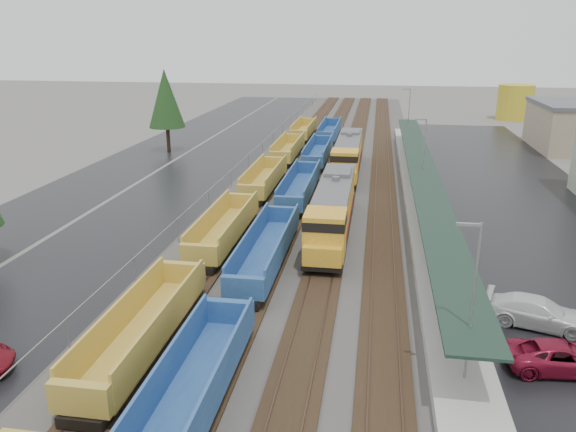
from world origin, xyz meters
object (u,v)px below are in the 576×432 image
(parked_car_east_b, at_px, (561,357))
(storage_tank, at_px, (515,102))
(well_string_blue, at_px, (267,250))
(locomotive_lead, at_px, (333,210))
(well_string_yellow, at_px, (224,229))
(parked_car_east_c, at_px, (538,313))
(locomotive_trail, at_px, (348,155))

(parked_car_east_b, bearing_deg, storage_tank, -15.32)
(storage_tank, bearing_deg, well_string_blue, -113.04)
(locomotive_lead, height_order, well_string_yellow, locomotive_lead)
(storage_tank, relative_size, parked_car_east_c, 1.16)
(locomotive_trail, bearing_deg, parked_car_east_c, -69.82)
(well_string_yellow, height_order, parked_car_east_b, well_string_yellow)
(well_string_blue, xyz_separation_m, storage_tank, (32.28, 75.92, 2.07))
(well_string_blue, height_order, storage_tank, storage_tank)
(locomotive_trail, height_order, parked_car_east_b, locomotive_trail)
(locomotive_lead, xyz_separation_m, parked_car_east_b, (12.25, -16.83, -1.53))
(storage_tank, bearing_deg, parked_car_east_c, -101.04)
(well_string_blue, bearing_deg, well_string_yellow, 136.94)
(well_string_yellow, height_order, well_string_blue, well_string_yellow)
(parked_car_east_c, bearing_deg, locomotive_trail, 36.55)
(well_string_blue, relative_size, parked_car_east_c, 20.76)
(locomotive_trail, relative_size, well_string_yellow, 0.17)
(locomotive_lead, distance_m, locomotive_trail, 21.00)
(storage_tank, distance_m, parked_car_east_b, 87.74)
(storage_tank, bearing_deg, locomotive_trail, -120.30)
(locomotive_lead, height_order, parked_car_east_b, locomotive_lead)
(locomotive_lead, xyz_separation_m, parked_car_east_c, (12.30, -12.47, -1.43))
(well_string_yellow, xyz_separation_m, parked_car_east_b, (20.25, -14.05, -0.45))
(locomotive_lead, xyz_separation_m, locomotive_trail, (0.00, 21.00, 0.00))
(well_string_yellow, relative_size, well_string_blue, 0.92)
(storage_tank, bearing_deg, locomotive_lead, -112.17)
(well_string_blue, distance_m, parked_car_east_b, 19.25)
(locomotive_trail, bearing_deg, well_string_yellow, -108.59)
(well_string_yellow, distance_m, parked_car_east_b, 24.65)
(locomotive_lead, relative_size, well_string_yellow, 0.17)
(locomotive_lead, height_order, well_string_blue, locomotive_lead)
(locomotive_trail, xyz_separation_m, well_string_yellow, (-8.00, -23.78, -1.07))
(parked_car_east_c, bearing_deg, well_string_yellow, 80.85)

